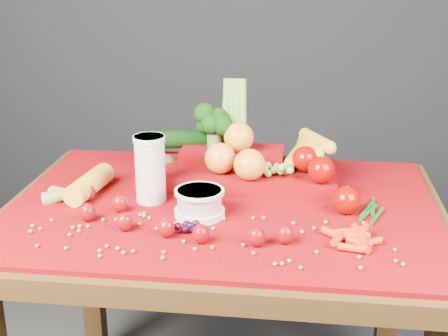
# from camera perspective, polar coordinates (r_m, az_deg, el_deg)

# --- Properties ---
(table) EXTENTS (1.10, 0.80, 0.75)m
(table) POSITION_cam_1_polar(r_m,az_deg,el_deg) (1.60, -0.09, -6.83)
(table) COLOR #39230D
(table) RESTS_ON ground
(red_cloth) EXTENTS (1.05, 0.75, 0.01)m
(red_cloth) POSITION_cam_1_polar(r_m,az_deg,el_deg) (1.56, -0.09, -3.51)
(red_cloth) COLOR #7C0406
(red_cloth) RESTS_ON table
(milk_glass) EXTENTS (0.08, 0.08, 0.17)m
(milk_glass) POSITION_cam_1_polar(r_m,az_deg,el_deg) (1.55, -6.77, 0.14)
(milk_glass) COLOR beige
(milk_glass) RESTS_ON red_cloth
(yogurt_bowl) EXTENTS (0.12, 0.12, 0.07)m
(yogurt_bowl) POSITION_cam_1_polar(r_m,az_deg,el_deg) (1.48, -2.26, -3.10)
(yogurt_bowl) COLOR silver
(yogurt_bowl) RESTS_ON red_cloth
(strawberry_scatter) EXTENTS (0.54, 0.28, 0.05)m
(strawberry_scatter) POSITION_cam_1_polar(r_m,az_deg,el_deg) (1.44, -5.72, -4.26)
(strawberry_scatter) COLOR maroon
(strawberry_scatter) RESTS_ON red_cloth
(dark_grape_cluster) EXTENTS (0.06, 0.05, 0.03)m
(dark_grape_cluster) POSITION_cam_1_polar(r_m,az_deg,el_deg) (1.40, -3.23, -5.34)
(dark_grape_cluster) COLOR black
(dark_grape_cluster) RESTS_ON red_cloth
(soybean_scatter) EXTENTS (0.84, 0.24, 0.01)m
(soybean_scatter) POSITION_cam_1_polar(r_m,az_deg,el_deg) (1.37, -1.16, -6.37)
(soybean_scatter) COLOR olive
(soybean_scatter) RESTS_ON red_cloth
(corn_ear) EXTENTS (0.20, 0.24, 0.06)m
(corn_ear) POSITION_cam_1_polar(r_m,az_deg,el_deg) (1.62, -13.30, -2.04)
(corn_ear) COLOR gold
(corn_ear) RESTS_ON red_cloth
(potato) EXTENTS (0.09, 0.07, 0.06)m
(potato) POSITION_cam_1_polar(r_m,az_deg,el_deg) (1.74, -5.63, 0.28)
(potato) COLOR brown
(potato) RESTS_ON red_cloth
(baby_carrot_pile) EXTENTS (0.17, 0.17, 0.03)m
(baby_carrot_pile) POSITION_cam_1_polar(r_m,az_deg,el_deg) (1.36, 11.25, -6.47)
(baby_carrot_pile) COLOR red
(baby_carrot_pile) RESTS_ON red_cloth
(green_bean_pile) EXTENTS (0.14, 0.12, 0.01)m
(green_bean_pile) POSITION_cam_1_polar(r_m,az_deg,el_deg) (1.54, 13.02, -3.83)
(green_bean_pile) COLOR #124F12
(green_bean_pile) RESTS_ON red_cloth
(produce_mound) EXTENTS (0.60, 0.35, 0.27)m
(produce_mound) POSITION_cam_1_polar(r_m,az_deg,el_deg) (1.67, 1.84, 0.63)
(produce_mound) COLOR #7C0406
(produce_mound) RESTS_ON red_cloth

